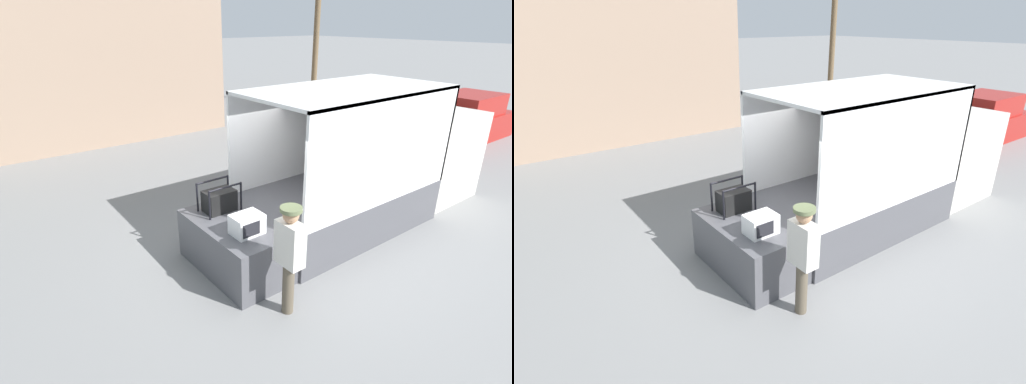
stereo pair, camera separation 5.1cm
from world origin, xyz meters
TOP-DOWN VIEW (x-y plane):
  - ground_plane at (0.00, 0.00)m, footprint 160.00×160.00m
  - box_truck at (3.49, -0.00)m, footprint 6.14×2.15m
  - tailgate_deck at (-0.59, 0.00)m, footprint 1.18×2.05m
  - microwave at (-0.66, -0.45)m, footprint 0.51×0.38m
  - portable_generator at (-0.54, 0.54)m, footprint 0.69×0.46m
  - worker_person at (-0.63, -1.44)m, footprint 0.32×0.44m
  - pickup_truck_red at (10.46, 1.88)m, footprint 5.26×1.83m
  - utility_pole at (10.89, 9.74)m, footprint 1.80×0.28m

SIDE VIEW (x-z plane):
  - ground_plane at x=0.00m, z-range 0.00..0.00m
  - tailgate_deck at x=-0.59m, z-range 0.00..0.93m
  - pickup_truck_red at x=10.46m, z-range -0.15..1.51m
  - box_truck at x=3.49m, z-range -0.56..2.38m
  - worker_person at x=-0.63m, z-range 0.21..1.98m
  - microwave at x=-0.66m, z-range 0.93..1.26m
  - portable_generator at x=-0.54m, z-range 0.86..1.41m
  - utility_pole at x=10.89m, z-range 0.15..7.58m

